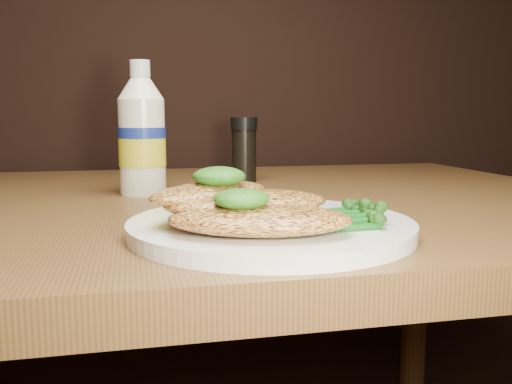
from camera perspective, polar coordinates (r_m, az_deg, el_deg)
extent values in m
cylinder|color=white|center=(0.53, 1.52, -3.61)|extent=(0.27, 0.27, 0.01)
ellipsoid|color=gold|center=(0.47, 0.40, -2.87)|extent=(0.17, 0.12, 0.03)
ellipsoid|color=gold|center=(0.50, -0.95, -1.16)|extent=(0.16, 0.09, 0.02)
ellipsoid|color=gold|center=(0.52, -4.75, -0.12)|extent=(0.15, 0.13, 0.02)
ellipsoid|color=#0F3608|center=(0.46, -1.51, -0.72)|extent=(0.05, 0.05, 0.02)
ellipsoid|color=#0F3608|center=(0.51, -3.83, 1.62)|extent=(0.06, 0.05, 0.02)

